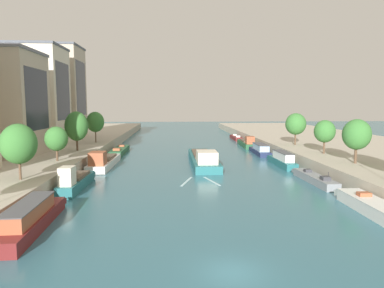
{
  "coord_description": "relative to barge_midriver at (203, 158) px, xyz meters",
  "views": [
    {
      "loc": [
        -3.92,
        -21.54,
        11.03
      ],
      "look_at": [
        0.0,
        45.11,
        3.38
      ],
      "focal_mm": 32.45,
      "sensor_mm": 36.0,
      "label": 1
    }
  ],
  "objects": [
    {
      "name": "tree_left_midway",
      "position": [
        -23.3,
        16.97,
        6.01
      ],
      "size": [
        4.02,
        4.02,
        7.05
      ],
      "color": "brown",
      "rests_on": "quay_left"
    },
    {
      "name": "moored_boat_right_downstream",
      "position": [
        13.89,
        26.11,
        -0.08
      ],
      "size": [
        3.32,
        14.91,
        3.06
      ],
      "color": "#235633",
      "rests_on": "ground"
    },
    {
      "name": "ground_plane",
      "position": [
        -1.92,
        -42.02,
        -1.0
      ],
      "size": [
        400.0,
        400.0,
        0.0
      ],
      "primitive_type": "plane",
      "color": "#336675"
    },
    {
      "name": "tree_left_far",
      "position": [
        -23.51,
        -22.72,
        5.49
      ],
      "size": [
        4.09,
        4.09,
        6.53
      ],
      "color": "brown",
      "rests_on": "quay_left"
    },
    {
      "name": "tree_right_end_of_row",
      "position": [
        21.24,
        -3.81,
        5.26
      ],
      "size": [
        3.69,
        3.69,
        5.97
      ],
      "color": "brown",
      "rests_on": "quay_right"
    },
    {
      "name": "wake_behind_barge",
      "position": [
        -1.93,
        -14.73,
        -0.99
      ],
      "size": [
        5.6,
        5.88,
        0.03
      ],
      "color": "#A5D1DB",
      "rests_on": "ground"
    },
    {
      "name": "tree_right_distant",
      "position": [
        20.89,
        9.69,
        5.8
      ],
      "size": [
        4.37,
        4.37,
        6.84
      ],
      "color": "brown",
      "rests_on": "quay_right"
    },
    {
      "name": "tree_right_by_lamp",
      "position": [
        21.41,
        -14.18,
        5.6
      ],
      "size": [
        4.07,
        4.07,
        6.58
      ],
      "color": "brown",
      "rests_on": "quay_right"
    },
    {
      "name": "quay_right",
      "position": [
        34.29,
        12.98,
        0.15
      ],
      "size": [
        36.0,
        170.0,
        2.3
      ],
      "primitive_type": "cube",
      "color": "#B2A893",
      "rests_on": "ground"
    },
    {
      "name": "moored_boat_right_end",
      "position": [
        13.85,
        12.09,
        -0.04
      ],
      "size": [
        2.91,
        12.63,
        2.32
      ],
      "color": "#1E284C",
      "rests_on": "ground"
    },
    {
      "name": "tree_left_distant",
      "position": [
        -23.65,
        -9.16,
        4.74
      ],
      "size": [
        3.47,
        3.47,
        5.34
      ],
      "color": "brown",
      "rests_on": "quay_left"
    },
    {
      "name": "barge_midriver",
      "position": [
        0.0,
        0.0,
        0.0
      ],
      "size": [
        4.52,
        23.64,
        3.31
      ],
      "color": "#23666B",
      "rests_on": "ground"
    },
    {
      "name": "building_left_tall",
      "position": [
        -35.39,
        31.24,
        13.32
      ],
      "size": [
        11.5,
        12.07,
        24.01
      ],
      "color": "#B2A38E",
      "rests_on": "quay_left"
    },
    {
      "name": "building_left_middle",
      "position": [
        -35.39,
        15.83,
        12.08
      ],
      "size": [
        11.4,
        12.02,
        21.53
      ],
      "color": "beige",
      "rests_on": "quay_left"
    },
    {
      "name": "quay_left",
      "position": [
        -38.12,
        12.98,
        0.15
      ],
      "size": [
        36.0,
        170.0,
        2.3
      ],
      "primitive_type": "cube",
      "color": "#B2A893",
      "rests_on": "ground"
    },
    {
      "name": "moored_boat_right_second",
      "position": [
        14.42,
        44.35,
        -0.44
      ],
      "size": [
        2.43,
        13.32,
        2.17
      ],
      "color": "maroon",
      "rests_on": "ground"
    },
    {
      "name": "moored_boat_left_downstream",
      "position": [
        -18.28,
        -33.11,
        0.07
      ],
      "size": [
        2.82,
        13.59,
        2.58
      ],
      "color": "maroon",
      "rests_on": "ground"
    },
    {
      "name": "moored_boat_left_far",
      "position": [
        -17.9,
        -2.24,
        -0.02
      ],
      "size": [
        3.54,
        16.23,
        3.31
      ],
      "color": "silver",
      "rests_on": "ground"
    },
    {
      "name": "moored_boat_left_gap_after",
      "position": [
        -17.67,
        15.32,
        -0.4
      ],
      "size": [
        2.9,
        14.48,
        2.25
      ],
      "color": "#235633",
      "rests_on": "ground"
    },
    {
      "name": "moored_boat_left_upstream",
      "position": [
        -18.41,
        -18.4,
        0.05
      ],
      "size": [
        2.33,
        11.9,
        3.57
      ],
      "color": "#23666B",
      "rests_on": "ground"
    },
    {
      "name": "tree_left_second",
      "position": [
        -23.79,
        2.95,
        5.92
      ],
      "size": [
        4.31,
        4.31,
        7.41
      ],
      "color": "brown",
      "rests_on": "quay_left"
    },
    {
      "name": "moored_boat_right_upstream",
      "position": [
        13.98,
        -3.0,
        0.09
      ],
      "size": [
        2.19,
        11.91,
        2.62
      ],
      "color": "#23666B",
      "rests_on": "ground"
    },
    {
      "name": "moored_boat_right_far",
      "position": [
        14.38,
        -16.19,
        -0.45
      ],
      "size": [
        2.3,
        12.17,
        2.15
      ],
      "color": "gray",
      "rests_on": "ground"
    },
    {
      "name": "moored_boat_right_lone",
      "position": [
        14.52,
        -31.15,
        -0.31
      ],
      "size": [
        2.87,
        13.31,
        2.42
      ],
      "color": "silver",
      "rests_on": "ground"
    }
  ]
}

